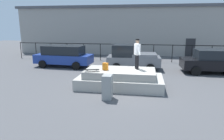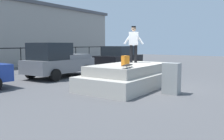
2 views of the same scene
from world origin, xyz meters
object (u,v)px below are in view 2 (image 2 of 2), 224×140
object	(u,v)px
skateboarder	(134,42)
utility_box	(171,79)
backpack	(125,61)
car_black_sedan_far	(119,57)
skateboard	(127,65)
car_grey_pickup_mid	(58,61)

from	to	relation	value
skateboarder	utility_box	world-z (taller)	skateboarder
backpack	car_black_sedan_far	distance (m)	8.42
skateboard	car_grey_pickup_mid	size ratio (longest dim) A/B	0.20
car_grey_pickup_mid	skateboard	bearing A→B (deg)	-107.43
car_black_sedan_far	utility_box	size ratio (longest dim) A/B	3.66
skateboarder	backpack	bearing A→B (deg)	-161.01
car_grey_pickup_mid	backpack	bearing A→B (deg)	-102.24
skateboard	utility_box	distance (m)	1.76
backpack	skateboarder	bearing A→B (deg)	-147.03
skateboard	car_grey_pickup_mid	xyz separation A→B (m)	(1.75, 5.58, -0.15)
skateboarder	backpack	xyz separation A→B (m)	(-1.71, -0.59, -0.78)
car_grey_pickup_mid	car_black_sedan_far	distance (m)	5.86
car_grey_pickup_mid	utility_box	bearing A→B (deg)	-95.50
car_grey_pickup_mid	car_black_sedan_far	xyz separation A→B (m)	(5.85, -0.35, -0.07)
skateboarder	car_grey_pickup_mid	distance (m)	4.66
backpack	utility_box	distance (m)	1.92
car_grey_pickup_mid	skateboarder	bearing A→B (deg)	-82.40
backpack	car_black_sedan_far	xyz separation A→B (m)	(6.95, 4.75, -0.33)
skateboard	utility_box	bearing A→B (deg)	-49.49
car_black_sedan_far	car_grey_pickup_mid	bearing A→B (deg)	176.62
backpack	car_grey_pickup_mid	xyz separation A→B (m)	(1.10, 5.09, -0.26)
car_black_sedan_far	skateboard	bearing A→B (deg)	-145.44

